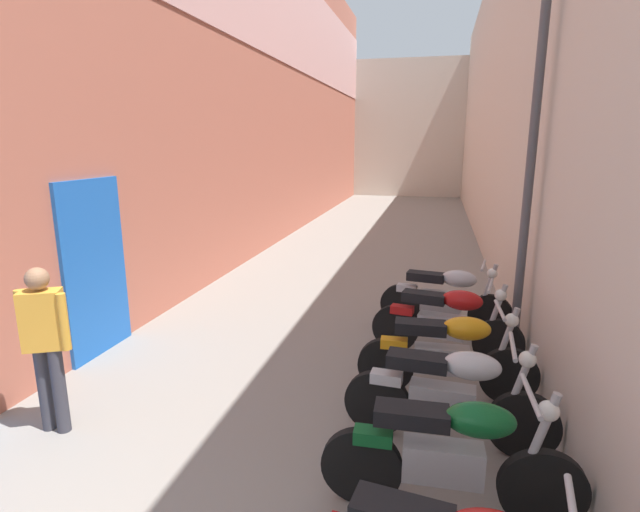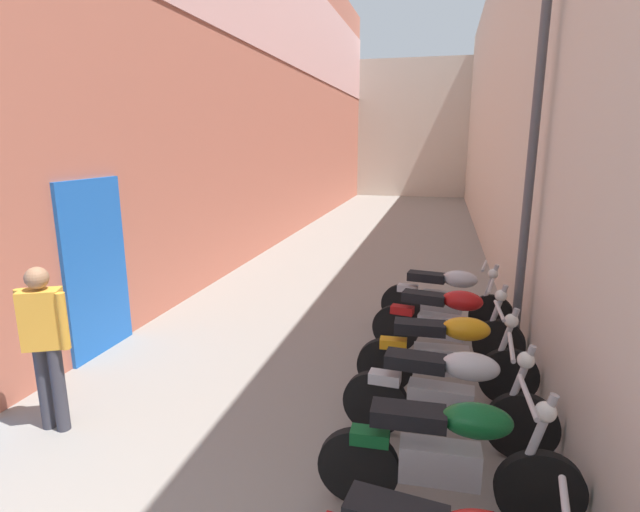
{
  "view_description": "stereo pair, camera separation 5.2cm",
  "coord_description": "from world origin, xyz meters",
  "px_view_note": "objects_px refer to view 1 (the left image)",
  "views": [
    {
      "loc": [
        1.47,
        0.57,
        2.63
      ],
      "look_at": [
        0.13,
        6.22,
        1.27
      ],
      "focal_mm": 27.36,
      "sensor_mm": 36.0,
      "label": 1
    },
    {
      "loc": [
        1.52,
        0.58,
        2.63
      ],
      "look_at": [
        0.13,
        6.22,
        1.27
      ],
      "focal_mm": 27.36,
      "sensor_mm": 36.0,
      "label": 2
    }
  ],
  "objects_px": {
    "motorcycle_seventh": "(446,320)",
    "motorcycle_fifth": "(449,393)",
    "motorcycle_sixth": "(448,353)",
    "motorcycle_eighth": "(445,296)",
    "street_lamp": "(525,132)",
    "motorcycle_fourth": "(452,453)",
    "pedestrian_mid_alley": "(45,338)"
  },
  "relations": [
    {
      "from": "motorcycle_fourth",
      "to": "motorcycle_fifth",
      "type": "height_order",
      "value": "same"
    },
    {
      "from": "motorcycle_fifth",
      "to": "pedestrian_mid_alley",
      "type": "distance_m",
      "value": 3.63
    },
    {
      "from": "motorcycle_fourth",
      "to": "pedestrian_mid_alley",
      "type": "relative_size",
      "value": 1.18
    },
    {
      "from": "motorcycle_sixth",
      "to": "street_lamp",
      "type": "bearing_deg",
      "value": 54.17
    },
    {
      "from": "motorcycle_seventh",
      "to": "pedestrian_mid_alley",
      "type": "distance_m",
      "value": 4.32
    },
    {
      "from": "motorcycle_fifth",
      "to": "motorcycle_sixth",
      "type": "relative_size",
      "value": 1.0
    },
    {
      "from": "motorcycle_fourth",
      "to": "motorcycle_seventh",
      "type": "xyz_separation_m",
      "value": [
        -0.0,
        2.69,
        0.0
      ]
    },
    {
      "from": "motorcycle_sixth",
      "to": "motorcycle_eighth",
      "type": "distance_m",
      "value": 1.94
    },
    {
      "from": "motorcycle_fourth",
      "to": "pedestrian_mid_alley",
      "type": "height_order",
      "value": "pedestrian_mid_alley"
    },
    {
      "from": "street_lamp",
      "to": "motorcycle_fourth",
      "type": "bearing_deg",
      "value": -104.58
    },
    {
      "from": "motorcycle_fourth",
      "to": "motorcycle_fifth",
      "type": "bearing_deg",
      "value": 90.0
    },
    {
      "from": "motorcycle_fourth",
      "to": "street_lamp",
      "type": "bearing_deg",
      "value": 75.42
    },
    {
      "from": "motorcycle_fifth",
      "to": "motorcycle_eighth",
      "type": "xyz_separation_m",
      "value": [
        -0.0,
        2.79,
        0.0
      ]
    },
    {
      "from": "motorcycle_fourth",
      "to": "motorcycle_eighth",
      "type": "xyz_separation_m",
      "value": [
        -0.0,
        3.66,
        0.0
      ]
    },
    {
      "from": "motorcycle_seventh",
      "to": "motorcycle_eighth",
      "type": "relative_size",
      "value": 1.0
    },
    {
      "from": "motorcycle_sixth",
      "to": "motorcycle_fifth",
      "type": "bearing_deg",
      "value": -90.0
    },
    {
      "from": "motorcycle_fifth",
      "to": "motorcycle_sixth",
      "type": "height_order",
      "value": "same"
    },
    {
      "from": "motorcycle_eighth",
      "to": "pedestrian_mid_alley",
      "type": "relative_size",
      "value": 1.17
    },
    {
      "from": "motorcycle_fifth",
      "to": "motorcycle_eighth",
      "type": "height_order",
      "value": "same"
    },
    {
      "from": "motorcycle_fifth",
      "to": "pedestrian_mid_alley",
      "type": "bearing_deg",
      "value": -170.15
    },
    {
      "from": "motorcycle_fifth",
      "to": "street_lamp",
      "type": "bearing_deg",
      "value": 69.02
    },
    {
      "from": "motorcycle_eighth",
      "to": "street_lamp",
      "type": "distance_m",
      "value": 2.53
    },
    {
      "from": "motorcycle_eighth",
      "to": "street_lamp",
      "type": "xyz_separation_m",
      "value": [
        0.7,
        -0.97,
        2.23
      ]
    },
    {
      "from": "motorcycle_sixth",
      "to": "motorcycle_seventh",
      "type": "distance_m",
      "value": 0.97
    },
    {
      "from": "motorcycle_sixth",
      "to": "motorcycle_eighth",
      "type": "height_order",
      "value": "same"
    },
    {
      "from": "motorcycle_eighth",
      "to": "motorcycle_fourth",
      "type": "bearing_deg",
      "value": -90.0
    },
    {
      "from": "motorcycle_fourth",
      "to": "motorcycle_eighth",
      "type": "bearing_deg",
      "value": 90.0
    },
    {
      "from": "motorcycle_fourth",
      "to": "motorcycle_seventh",
      "type": "height_order",
      "value": "same"
    },
    {
      "from": "motorcycle_seventh",
      "to": "motorcycle_fifth",
      "type": "bearing_deg",
      "value": -90.0
    },
    {
      "from": "motorcycle_fifth",
      "to": "motorcycle_eighth",
      "type": "bearing_deg",
      "value": 90.0
    },
    {
      "from": "motorcycle_sixth",
      "to": "motorcycle_eighth",
      "type": "relative_size",
      "value": 1.01
    },
    {
      "from": "motorcycle_seventh",
      "to": "motorcycle_fourth",
      "type": "bearing_deg",
      "value": -90.0
    }
  ]
}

